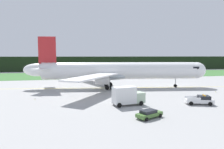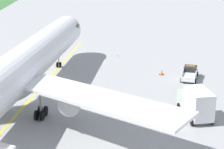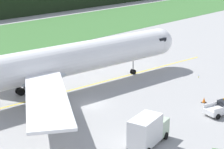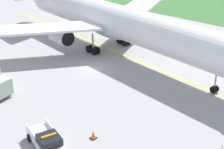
{
  "view_description": "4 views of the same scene",
  "coord_description": "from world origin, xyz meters",
  "px_view_note": "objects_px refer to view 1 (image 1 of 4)",
  "views": [
    {
      "loc": [
        -15.09,
        -51.26,
        9.71
      ],
      "look_at": [
        -3.23,
        7.6,
        4.06
      ],
      "focal_mm": 32.31,
      "sensor_mm": 36.0,
      "label": 1
    },
    {
      "loc": [
        -47.55,
        -3.64,
        19.49
      ],
      "look_at": [
        3.83,
        -3.86,
        2.71
      ],
      "focal_mm": 62.47,
      "sensor_mm": 36.0,
      "label": 2
    },
    {
      "loc": [
        -38.05,
        -38.51,
        21.35
      ],
      "look_at": [
        1.99,
        -2.43,
        4.73
      ],
      "focal_mm": 63.17,
      "sensor_mm": 36.0,
      "label": 3
    },
    {
      "loc": [
        32.69,
        -31.96,
        20.07
      ],
      "look_at": [
        6.33,
        -2.82,
        2.13
      ],
      "focal_mm": 55.8,
      "sensor_mm": 36.0,
      "label": 4
    }
  ],
  "objects_px": {
    "catering_truck": "(127,96)",
    "ops_pickup_truck": "(200,100)",
    "staff_car": "(149,114)",
    "apron_cone": "(197,98)",
    "airliner": "(117,71)"
  },
  "relations": [
    {
      "from": "catering_truck",
      "to": "staff_car",
      "type": "bearing_deg",
      "value": -82.28
    },
    {
      "from": "ops_pickup_truck",
      "to": "apron_cone",
      "type": "relative_size",
      "value": 6.93
    },
    {
      "from": "airliner",
      "to": "catering_truck",
      "type": "bearing_deg",
      "value": -97.87
    },
    {
      "from": "catering_truck",
      "to": "staff_car",
      "type": "relative_size",
      "value": 1.38
    },
    {
      "from": "staff_car",
      "to": "apron_cone",
      "type": "bearing_deg",
      "value": 34.21
    },
    {
      "from": "airliner",
      "to": "staff_car",
      "type": "distance_m",
      "value": 30.32
    },
    {
      "from": "catering_truck",
      "to": "apron_cone",
      "type": "bearing_deg",
      "value": 6.78
    },
    {
      "from": "ops_pickup_truck",
      "to": "staff_car",
      "type": "height_order",
      "value": "ops_pickup_truck"
    },
    {
      "from": "airliner",
      "to": "staff_car",
      "type": "height_order",
      "value": "airliner"
    },
    {
      "from": "catering_truck",
      "to": "staff_car",
      "type": "xyz_separation_m",
      "value": [
        1.15,
        -8.5,
        -1.21
      ]
    },
    {
      "from": "airliner",
      "to": "catering_truck",
      "type": "distance_m",
      "value": 21.88
    },
    {
      "from": "airliner",
      "to": "catering_truck",
      "type": "relative_size",
      "value": 8.39
    },
    {
      "from": "catering_truck",
      "to": "ops_pickup_truck",
      "type": "bearing_deg",
      "value": -8.41
    },
    {
      "from": "catering_truck",
      "to": "staff_car",
      "type": "height_order",
      "value": "catering_truck"
    },
    {
      "from": "ops_pickup_truck",
      "to": "apron_cone",
      "type": "distance_m",
      "value": 4.62
    }
  ]
}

